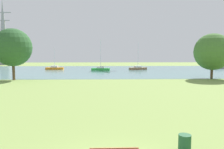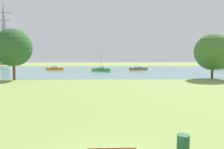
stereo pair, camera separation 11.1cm
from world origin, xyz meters
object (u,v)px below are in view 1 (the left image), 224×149
object	(u,v)px
sailboat_green	(101,69)
electricity_pylon	(4,32)
sailboat_gray	(219,67)
litter_bin	(185,143)
tree_west_far	(213,52)
sailboat_orange	(55,68)
tree_east_near	(13,47)
sailboat_brown	(138,68)

from	to	relation	value
sailboat_green	electricity_pylon	distance (m)	50.20
electricity_pylon	sailboat_gray	bearing A→B (deg)	-18.76
litter_bin	tree_west_far	bearing A→B (deg)	61.98
sailboat_orange	sailboat_gray	bearing A→B (deg)	2.39
sailboat_green	sailboat_gray	bearing A→B (deg)	9.22
litter_bin	sailboat_gray	size ratio (longest dim) A/B	0.12
tree_west_far	tree_east_near	bearing A→B (deg)	-178.23
tree_east_near	tree_west_far	xyz separation A→B (m)	(34.22, 1.06, -0.70)
sailboat_brown	tree_east_near	distance (m)	33.55
litter_bin	sailboat_brown	world-z (taller)	sailboat_brown
sailboat_green	tree_east_near	bearing A→B (deg)	-124.92
sailboat_green	electricity_pylon	size ratio (longest dim) A/B	0.32
litter_bin	electricity_pylon	xyz separation A→B (m)	(-42.96, 78.22, 12.21)
sailboat_brown	tree_east_near	size ratio (longest dim) A/B	0.89
litter_bin	tree_west_far	distance (m)	32.89
sailboat_green	tree_east_near	world-z (taller)	tree_east_near
sailboat_green	sailboat_gray	distance (m)	34.78
sailboat_brown	sailboat_gray	size ratio (longest dim) A/B	1.11
sailboat_gray	tree_east_near	xyz separation A→B (m)	(-48.49, -25.85, 4.96)
sailboat_orange	sailboat_gray	world-z (taller)	sailboat_gray
litter_bin	tree_west_far	world-z (taller)	tree_west_far
sailboat_gray	tree_west_far	size ratio (longest dim) A/B	0.87
sailboat_brown	sailboat_green	distance (m)	10.40
sailboat_gray	tree_west_far	world-z (taller)	tree_west_far
sailboat_orange	sailboat_brown	bearing A→B (deg)	-3.21
sailboat_orange	electricity_pylon	world-z (taller)	electricity_pylon
sailboat_green	tree_west_far	world-z (taller)	sailboat_green
sailboat_brown	electricity_pylon	world-z (taller)	electricity_pylon
sailboat_brown	litter_bin	bearing A→B (deg)	-96.12
sailboat_brown	sailboat_gray	xyz separation A→B (m)	(24.19, 3.26, -0.01)
sailboat_gray	electricity_pylon	size ratio (longest dim) A/B	0.27
tree_west_far	litter_bin	bearing A→B (deg)	-118.02
litter_bin	tree_east_near	size ratio (longest dim) A/B	0.09
electricity_pylon	sailboat_brown	bearing A→B (deg)	-29.98
sailboat_brown	sailboat_green	size ratio (longest dim) A/B	0.96
tree_west_far	sailboat_gray	bearing A→B (deg)	60.09
sailboat_gray	electricity_pylon	xyz separation A→B (m)	(-72.55, 24.64, 12.15)
sailboat_orange	electricity_pylon	size ratio (longest dim) A/B	0.24
litter_bin	sailboat_orange	bearing A→B (deg)	108.76
sailboat_gray	tree_west_far	xyz separation A→B (m)	(-14.27, -24.80, 4.26)
sailboat_gray	litter_bin	bearing A→B (deg)	-118.91
sailboat_gray	tree_east_near	bearing A→B (deg)	-151.93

